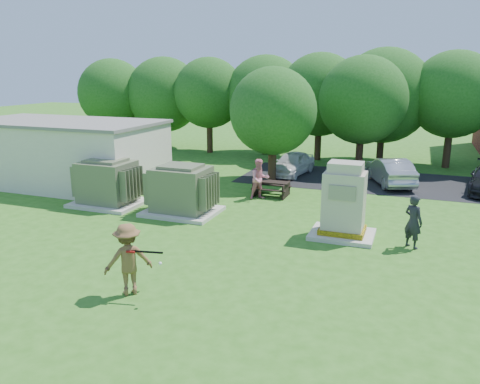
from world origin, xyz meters
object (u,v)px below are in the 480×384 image
at_px(transformer_left, 108,183).
at_px(transformer_right, 182,191).
at_px(picnic_table, 271,187).
at_px(person_by_generator, 413,222).
at_px(person_at_picnic, 260,179).
at_px(generator_cabinet, 344,205).
at_px(car_silver_a, 390,171).
at_px(batter, 128,259).
at_px(car_white, 292,163).

height_order(transformer_left, transformer_right, same).
height_order(picnic_table, person_by_generator, person_by_generator).
xyz_separation_m(picnic_table, person_at_picnic, (-0.36, -0.71, 0.50)).
bearing_deg(person_at_picnic, generator_cabinet, -79.12).
distance_m(person_by_generator, car_silver_a, 9.42).
height_order(transformer_left, person_at_picnic, transformer_left).
relative_size(transformer_left, batter, 1.52).
xyz_separation_m(transformer_left, picnic_table, (6.38, 4.04, -0.52)).
bearing_deg(car_silver_a, car_white, -26.00).
xyz_separation_m(transformer_left, car_silver_a, (11.52, 8.55, -0.26)).
bearing_deg(person_at_picnic, car_silver_a, 5.10).
distance_m(transformer_left, person_by_generator, 12.85).
xyz_separation_m(picnic_table, car_white, (-0.28, 4.94, 0.22)).
distance_m(person_at_picnic, car_silver_a, 7.59).
bearing_deg(transformer_right, person_by_generator, -4.88).
bearing_deg(person_by_generator, car_white, -19.55).
relative_size(transformer_right, person_at_picnic, 1.58).
bearing_deg(picnic_table, person_by_generator, -36.77).
relative_size(batter, car_silver_a, 0.46).
distance_m(batter, person_at_picnic, 10.39).
distance_m(transformer_right, person_at_picnic, 4.06).
xyz_separation_m(generator_cabinet, batter, (-4.64, -6.56, -0.21)).
xyz_separation_m(transformer_right, generator_cabinet, (6.76, -0.50, 0.23)).
height_order(car_white, car_silver_a, car_silver_a).
distance_m(generator_cabinet, picnic_table, 6.14).
bearing_deg(car_white, picnic_table, -78.20).
bearing_deg(person_by_generator, batter, 77.73).
relative_size(batter, person_at_picnic, 1.04).
bearing_deg(generator_cabinet, transformer_left, 177.28).
xyz_separation_m(picnic_table, person_by_generator, (6.44, -4.82, 0.48)).
height_order(transformer_right, batter, transformer_right).
relative_size(person_by_generator, car_silver_a, 0.43).
relative_size(picnic_table, batter, 0.85).
bearing_deg(person_by_generator, transformer_left, 32.40).
height_order(person_by_generator, car_silver_a, person_by_generator).
xyz_separation_m(transformer_right, picnic_table, (2.68, 4.04, -0.52)).
distance_m(generator_cabinet, car_white, 10.44).
bearing_deg(batter, transformer_left, -92.40).
bearing_deg(transformer_left, car_white, 55.77).
xyz_separation_m(person_by_generator, car_white, (-6.72, 9.76, -0.26)).
distance_m(batter, car_white, 16.04).
xyz_separation_m(person_by_generator, car_silver_a, (-1.31, 9.33, -0.22)).
relative_size(transformer_right, batter, 1.52).
distance_m(picnic_table, person_by_generator, 8.06).
relative_size(generator_cabinet, picnic_table, 1.64).
bearing_deg(transformer_left, person_by_generator, -3.48).
height_order(generator_cabinet, picnic_table, generator_cabinet).
relative_size(batter, person_by_generator, 1.07).
distance_m(generator_cabinet, batter, 8.04).
bearing_deg(transformer_right, car_silver_a, 47.53).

